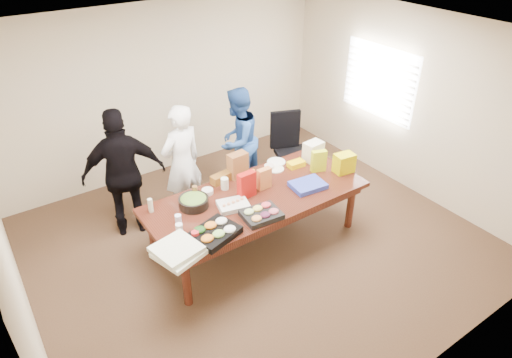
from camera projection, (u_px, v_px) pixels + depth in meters
floor at (257, 242)px, 5.98m from camera, size 5.50×5.00×0.02m
ceiling at (257, 36)px, 4.54m from camera, size 5.50×5.00×0.02m
wall_back at (167, 90)px, 7.01m from camera, size 5.50×0.04×2.70m
wall_front at (436, 279)px, 3.52m from camera, size 5.50×0.04×2.70m
wall_left at (2, 238)px, 3.94m from camera, size 0.04×5.00×2.70m
wall_right at (409, 102)px, 6.58m from camera, size 0.04×5.00×2.70m
window_panel at (379, 82)px, 6.91m from camera, size 0.03×1.40×1.10m
window_blinds at (377, 82)px, 6.89m from camera, size 0.04×1.36×1.00m
conference_table at (257, 219)px, 5.78m from camera, size 2.80×1.20×0.75m
office_chair at (293, 152)px, 6.94m from camera, size 0.74×0.74×1.12m
person_center at (182, 164)px, 6.05m from camera, size 0.69×0.52×1.70m
person_right at (238, 140)px, 6.70m from camera, size 1.00×0.93×1.64m
person_left at (124, 174)px, 5.73m from camera, size 1.13×0.72×1.80m
veggie_tray at (215, 233)px, 4.88m from camera, size 0.60×0.52×0.08m
fruit_tray at (261, 215)px, 5.18m from camera, size 0.47×0.38×0.07m
sheet_cake at (233, 205)px, 5.34m from camera, size 0.41×0.35×0.06m
salad_bowl at (194, 202)px, 5.34m from camera, size 0.40×0.40×0.12m
chip_bag_blue at (308, 185)px, 5.72m from camera, size 0.46×0.37×0.06m
chip_bag_red at (247, 185)px, 5.47m from camera, size 0.24×0.11×0.34m
chip_bag_yellow at (319, 161)px, 6.00m from camera, size 0.22×0.14×0.30m
chip_bag_orange at (264, 179)px, 5.64m from camera, size 0.18×0.08×0.28m
mayo_jar at (225, 184)px, 5.66m from camera, size 0.12×0.12×0.15m
mustard_bottle at (253, 175)px, 5.83m from camera, size 0.07×0.07×0.16m
dressing_bottle at (195, 193)px, 5.44m from camera, size 0.08×0.08×0.20m
ranch_bottle at (151, 205)px, 5.24m from camera, size 0.06×0.06×0.18m
banana_bunch at (296, 164)px, 6.16m from camera, size 0.24×0.15×0.08m
bread_loaf at (221, 178)px, 5.81m from camera, size 0.30×0.17×0.12m
kraft_bag at (238, 165)px, 5.88m from camera, size 0.27×0.17×0.34m
red_cup at (195, 236)px, 4.81m from camera, size 0.09×0.09×0.11m
clear_cup_a at (179, 228)px, 4.93m from camera, size 0.09×0.09×0.11m
clear_cup_b at (178, 219)px, 5.08m from camera, size 0.09×0.09×0.10m
pizza_box_lower at (179, 253)px, 4.62m from camera, size 0.54×0.54×0.05m
pizza_box_upper at (177, 249)px, 4.60m from camera, size 0.52×0.52×0.05m
plate_a at (276, 169)px, 6.11m from camera, size 0.24×0.24×0.01m
plate_b at (276, 162)px, 6.27m from camera, size 0.27×0.27×0.02m
dip_bowl_a at (269, 167)px, 6.12m from camera, size 0.17×0.17×0.05m
dip_bowl_b at (207, 191)px, 5.60m from camera, size 0.17×0.17×0.06m
grocery_bag_white at (313, 151)px, 6.26m from camera, size 0.28×0.21×0.28m
grocery_bag_yellow at (344, 163)px, 6.00m from camera, size 0.29×0.22×0.26m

